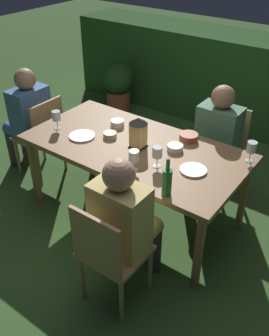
% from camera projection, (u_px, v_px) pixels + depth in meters
% --- Properties ---
extents(ground_plane, '(16.00, 16.00, 0.00)m').
position_uv_depth(ground_plane, '(135.00, 215.00, 3.60)').
color(ground_plane, '#385B28').
extents(dining_table, '(1.86, 0.95, 0.76)m').
position_uv_depth(dining_table, '(135.00, 151.00, 3.21)').
color(dining_table, olive).
rests_on(dining_table, ground).
extents(chair_head_near, '(0.40, 0.42, 0.87)m').
position_uv_depth(chair_head_near, '(42.00, 134.00, 3.91)').
color(chair_head_near, '#9E7A51').
rests_on(chair_head_near, ground).
extents(person_in_blue, '(0.48, 0.38, 1.15)m').
position_uv_depth(person_in_blue, '(27.00, 116.00, 3.92)').
color(person_in_blue, '#426699').
rests_on(person_in_blue, ground).
extents(chair_side_left_b, '(0.42, 0.40, 0.87)m').
position_uv_depth(chair_side_left_b, '(109.00, 252.00, 2.55)').
color(chair_side_left_b, '#9E7A51').
rests_on(chair_side_left_b, ground).
extents(person_in_mustard, '(0.38, 0.47, 1.15)m').
position_uv_depth(person_in_mustard, '(126.00, 219.00, 2.59)').
color(person_in_mustard, tan).
rests_on(person_in_mustard, ground).
extents(chair_side_right_b, '(0.42, 0.40, 0.87)m').
position_uv_depth(chair_side_right_b, '(222.00, 146.00, 3.71)').
color(chair_side_right_b, '#9E7A51').
rests_on(chair_side_right_b, ground).
extents(person_in_green, '(0.38, 0.47, 1.15)m').
position_uv_depth(person_in_green, '(214.00, 141.00, 3.49)').
color(person_in_green, '#4C7A5B').
rests_on(person_in_green, ground).
extents(lantern_centerpiece, '(0.15, 0.15, 0.27)m').
position_uv_depth(lantern_centerpiece, '(138.00, 131.00, 3.08)').
color(lantern_centerpiece, black).
rests_on(lantern_centerpiece, dining_table).
extents(green_bottle_on_table, '(0.07, 0.07, 0.29)m').
position_uv_depth(green_bottle_on_table, '(167.00, 181.00, 2.57)').
color(green_bottle_on_table, '#1E5B2D').
rests_on(green_bottle_on_table, dining_table).
extents(wine_glass_a, '(0.08, 0.08, 0.17)m').
position_uv_depth(wine_glass_a, '(157.00, 153.00, 2.85)').
color(wine_glass_a, silver).
rests_on(wine_glass_a, dining_table).
extents(wine_glass_b, '(0.08, 0.08, 0.17)m').
position_uv_depth(wine_glass_b, '(252.00, 148.00, 2.92)').
color(wine_glass_b, silver).
rests_on(wine_glass_b, dining_table).
extents(wine_glass_c, '(0.08, 0.08, 0.17)m').
position_uv_depth(wine_glass_c, '(56.00, 117.00, 3.37)').
color(wine_glass_c, silver).
rests_on(wine_glass_c, dining_table).
extents(wine_glass_d, '(0.08, 0.08, 0.17)m').
position_uv_depth(wine_glass_d, '(134.00, 157.00, 2.81)').
color(wine_glass_d, silver).
rests_on(wine_glass_d, dining_table).
extents(plate_a, '(0.23, 0.23, 0.01)m').
position_uv_depth(plate_a, '(82.00, 136.00, 3.30)').
color(plate_a, silver).
rests_on(plate_a, dining_table).
extents(plate_b, '(0.21, 0.21, 0.01)m').
position_uv_depth(plate_b, '(193.00, 170.00, 2.86)').
color(plate_b, white).
rests_on(plate_b, dining_table).
extents(bowl_olives, '(0.12, 0.12, 0.04)m').
position_uv_depth(bowl_olives, '(110.00, 135.00, 3.29)').
color(bowl_olives, '#BCAD8E').
rests_on(bowl_olives, dining_table).
extents(bowl_bread, '(0.16, 0.16, 0.06)m').
position_uv_depth(bowl_bread, '(189.00, 137.00, 3.24)').
color(bowl_bread, '#9E5138').
rests_on(bowl_bread, dining_table).
extents(bowl_salad, '(0.13, 0.13, 0.05)m').
position_uv_depth(bowl_salad, '(175.00, 147.00, 3.11)').
color(bowl_salad, silver).
rests_on(bowl_salad, dining_table).
extents(bowl_dip, '(0.12, 0.12, 0.05)m').
position_uv_depth(bowl_dip, '(117.00, 123.00, 3.46)').
color(bowl_dip, silver).
rests_on(bowl_dip, dining_table).
extents(hedge_backdrop, '(4.97, 0.75, 1.13)m').
position_uv_depth(hedge_backdrop, '(245.00, 82.00, 4.90)').
color(hedge_backdrop, '#234C1E').
rests_on(hedge_backdrop, ground).
extents(potted_plant_by_hedge, '(0.43, 0.43, 0.71)m').
position_uv_depth(potted_plant_by_hedge, '(118.00, 85.00, 5.26)').
color(potted_plant_by_hedge, brown).
rests_on(potted_plant_by_hedge, ground).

